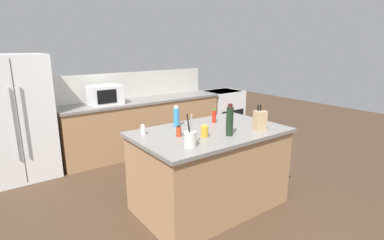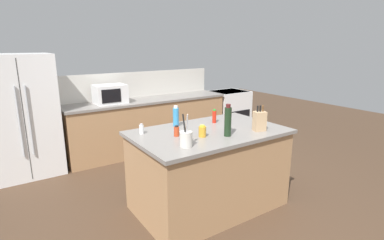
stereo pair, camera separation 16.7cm
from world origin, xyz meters
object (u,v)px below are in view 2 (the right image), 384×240
refrigerator (22,116)px  spice_jar_paprika (177,131)px  knife_block (260,121)px  salt_shaker (142,129)px  hot_sauce_bottle (214,116)px  dish_soap_bottle (176,117)px  honey_jar (202,131)px  soy_sauce_bottle (227,124)px  microwave (110,94)px  range_oven (229,112)px  utensil_crock (186,138)px  wine_bottle (228,121)px

refrigerator → spice_jar_paprika: 2.56m
knife_block → spice_jar_paprika: (-0.88, 0.34, -0.06)m
salt_shaker → hot_sauce_bottle: bearing=-3.8°
dish_soap_bottle → honey_jar: bearing=-87.7°
salt_shaker → soy_sauce_bottle: (0.84, -0.44, 0.03)m
soy_sauce_bottle → hot_sauce_bottle: bearing=73.4°
dish_soap_bottle → honey_jar: 0.51m
microwave → hot_sauce_bottle: size_ratio=2.93×
range_oven → soy_sauce_bottle: size_ratio=5.21×
salt_shaker → utensil_crock: bearing=-74.2°
knife_block → honey_jar: 0.69m
spice_jar_paprika → honey_jar: (0.21, -0.17, 0.00)m
microwave → honey_jar: size_ratio=3.94×
range_oven → soy_sauce_bottle: 3.14m
range_oven → wine_bottle: size_ratio=2.66×
hot_sauce_bottle → dish_soap_bottle: bearing=166.3°
hot_sauce_bottle → soy_sauce_bottle: soy_sauce_bottle is taller
salt_shaker → soy_sauce_bottle: size_ratio=0.64×
refrigerator → utensil_crock: bearing=-65.5°
honey_jar → range_oven: bearing=44.4°
range_oven → salt_shaker: size_ratio=8.08×
honey_jar → microwave: bearing=94.5°
hot_sauce_bottle → soy_sauce_bottle: 0.39m
refrigerator → wine_bottle: bearing=-55.7°
range_oven → wine_bottle: bearing=-131.1°
microwave → utensil_crock: (-0.13, -2.51, -0.07)m
range_oven → knife_block: 3.10m
dish_soap_bottle → salt_shaker: 0.48m
range_oven → utensil_crock: bearing=-137.1°
honey_jar → soy_sauce_bottle: 0.35m
refrigerator → dish_soap_bottle: bearing=-52.2°
microwave → salt_shaker: (-0.31, -1.89, -0.10)m
refrigerator → wine_bottle: size_ratio=5.10×
wine_bottle → hot_sauce_bottle: (0.22, 0.52, -0.08)m
refrigerator → hot_sauce_bottle: refrigerator is taller
refrigerator → dish_soap_bottle: size_ratio=7.05×
salt_shaker → honey_jar: (0.49, -0.45, 0.01)m
range_oven → spice_jar_paprika: size_ratio=7.86×
range_oven → microwave: bearing=180.0°
range_oven → microwave: size_ratio=1.84×
microwave → spice_jar_paprika: microwave is taller
knife_block → dish_soap_bottle: size_ratio=1.16×
spice_jar_paprika → salt_shaker: bearing=134.3°
microwave → soy_sauce_bottle: microwave is taller
refrigerator → hot_sauce_bottle: (1.94, -2.00, 0.14)m
soy_sauce_bottle → dish_soap_bottle: bearing=126.9°
knife_block → salt_shaker: bearing=169.6°
microwave → utensil_crock: utensil_crock is taller
salt_shaker → honey_jar: size_ratio=0.90×
knife_block → hot_sauce_bottle: (-0.21, 0.56, -0.03)m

